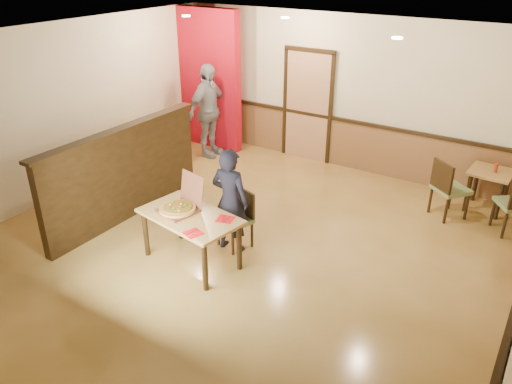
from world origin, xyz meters
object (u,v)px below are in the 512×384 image
diner_chair (238,216)px  condiment (496,168)px  pizza_box (180,207)px  side_table (489,181)px  passerby (208,111)px  diner (230,201)px  side_chair_left (448,187)px  main_table (190,222)px

diner_chair → condiment: size_ratio=5.40×
condiment → pizza_box: bearing=-131.3°
diner_chair → side_table: size_ratio=1.22×
side_table → passerby: (-5.15, -0.53, 0.42)m
diner → pizza_box: 0.68m
diner → diner_chair: bearing=-108.4°
side_chair_left → pizza_box: size_ratio=1.59×
passerby → pizza_box: bearing=-146.8°
passerby → condiment: size_ratio=12.08×
diner → main_table: bearing=61.1°
diner_chair → passerby: bearing=152.2°
condiment → side_chair_left: bearing=-133.1°
pizza_box → passerby: bearing=133.5°
side_table → condiment: 0.25m
main_table → side_table: bearing=60.2°
passerby → diner_chair: bearing=-134.6°
side_chair_left → side_table: side_chair_left is taller
main_table → condiment: bearing=59.6°
main_table → side_chair_left: size_ratio=1.53×
diner_chair → side_chair_left: size_ratio=0.88×
side_chair_left → main_table: bearing=89.2°
pizza_box → condiment: (3.23, 3.67, -0.02)m
pizza_box → diner_chair: bearing=67.7°
diner_chair → passerby: (-2.42, 2.49, 0.47)m
condiment → side_table: bearing=156.1°
passerby → pizza_box: size_ratio=3.13×
main_table → diner_chair: 0.76m
passerby → condiment: passerby is taller
side_chair_left → pizza_box: (-2.68, -3.08, 0.26)m
diner → side_table: bearing=-136.6°
side_chair_left → passerby: (-4.66, 0.07, 0.41)m
main_table → side_chair_left: 3.99m
main_table → pizza_box: pizza_box is taller
main_table → passerby: (-2.15, 3.18, 0.31)m
side_table → side_chair_left: bearing=-129.2°
passerby → side_table: bearing=-83.0°
side_table → diner_chair: bearing=-132.1°
side_table → pizza_box: size_ratio=1.14×
pizza_box → diner: bearing=63.4°
diner_chair → pizza_box: pizza_box is taller
side_chair_left → condiment: 0.83m
main_table → diner_chair: diner_chair is taller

